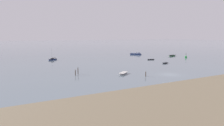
{
  "coord_description": "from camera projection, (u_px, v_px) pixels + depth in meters",
  "views": [
    {
      "loc": [
        -38.24,
        -37.49,
        9.62
      ],
      "look_at": [
        -2.34,
        24.68,
        0.27
      ],
      "focal_mm": 33.84,
      "sensor_mm": 36.0,
      "label": 1
    }
  ],
  "objects": [
    {
      "name": "ground_plane",
      "position": [
        170.0,
        75.0,
        52.4
      ],
      "size": [
        800.0,
        800.0,
        0.0
      ],
      "primitive_type": "plane",
      "color": "slate"
    },
    {
      "name": "rowboat_moored_0",
      "position": [
        151.0,
        59.0,
        84.41
      ],
      "size": [
        3.02,
        1.88,
        0.45
      ],
      "rotation": [
        0.0,
        0.0,
        5.94
      ],
      "color": "black",
      "rests_on": "ground"
    },
    {
      "name": "rowboat_moored_1",
      "position": [
        123.0,
        73.0,
        53.0
      ],
      "size": [
        3.86,
        3.32,
        0.6
      ],
      "rotation": [
        0.0,
        0.0,
        3.78
      ],
      "color": "gray",
      "rests_on": "ground"
    },
    {
      "name": "motorboat_moored_0",
      "position": [
        137.0,
        54.0,
        106.85
      ],
      "size": [
        4.91,
        6.1,
        2.03
      ],
      "rotation": [
        0.0,
        0.0,
        5.28
      ],
      "color": "navy",
      "rests_on": "ground"
    },
    {
      "name": "sailboat_moored_1",
      "position": [
        53.0,
        60.0,
        83.37
      ],
      "size": [
        4.43,
        3.44,
        4.89
      ],
      "rotation": [
        0.0,
        0.0,
        3.69
      ],
      "color": "navy",
      "rests_on": "ground"
    },
    {
      "name": "rowboat_moored_3",
      "position": [
        172.0,
        56.0,
        99.53
      ],
      "size": [
        4.91,
        2.59,
        0.74
      ],
      "rotation": [
        0.0,
        0.0,
        3.36
      ],
      "color": "#23602D",
      "rests_on": "ground"
    },
    {
      "name": "rowboat_moored_4",
      "position": [
        165.0,
        63.0,
        73.38
      ],
      "size": [
        3.25,
        2.0,
        0.49
      ],
      "rotation": [
        0.0,
        0.0,
        0.33
      ],
      "color": "black",
      "rests_on": "ground"
    },
    {
      "name": "channel_buoy",
      "position": [
        186.0,
        57.0,
        92.12
      ],
      "size": [
        0.9,
        0.9,
        2.3
      ],
      "color": "#198C2D",
      "rests_on": "ground"
    },
    {
      "name": "mooring_post_near",
      "position": [
        75.0,
        73.0,
        51.48
      ],
      "size": [
        0.22,
        0.22,
        1.52
      ],
      "color": "#423323",
      "rests_on": "ground"
    },
    {
      "name": "mooring_post_left",
      "position": [
        78.0,
        71.0,
        53.04
      ],
      "size": [
        0.22,
        0.22,
        1.93
      ],
      "color": "#433323",
      "rests_on": "ground"
    },
    {
      "name": "mooring_post_right",
      "position": [
        146.0,
        74.0,
        50.09
      ],
      "size": [
        0.22,
        0.22,
        1.3
      ],
      "color": "#463323",
      "rests_on": "ground"
    }
  ]
}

